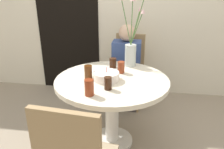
{
  "coord_description": "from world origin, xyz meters",
  "views": [
    {
      "loc": [
        0.26,
        -1.83,
        1.47
      ],
      "look_at": [
        0.0,
        0.0,
        0.74
      ],
      "focal_mm": 35.0,
      "sensor_mm": 36.0,
      "label": 1
    }
  ],
  "objects_px": {
    "birthday_cake": "(106,76)",
    "flower_vase": "(131,46)",
    "drink_glass_3": "(121,67)",
    "drink_glass_4": "(108,83)",
    "person_boy": "(126,71)",
    "drink_glass_1": "(89,88)",
    "side_plate": "(100,71)",
    "drink_glass_2": "(88,72)",
    "drink_glass_0": "(113,63)",
    "chair_far_back": "(128,66)"
  },
  "relations": [
    {
      "from": "chair_far_back",
      "to": "drink_glass_1",
      "type": "xyz_separation_m",
      "value": [
        -0.22,
        -1.23,
        0.23
      ]
    },
    {
      "from": "drink_glass_4",
      "to": "person_boy",
      "type": "xyz_separation_m",
      "value": [
        0.08,
        0.95,
        -0.24
      ]
    },
    {
      "from": "side_plate",
      "to": "drink_glass_0",
      "type": "relative_size",
      "value": 1.99
    },
    {
      "from": "flower_vase",
      "to": "drink_glass_2",
      "type": "bearing_deg",
      "value": -131.69
    },
    {
      "from": "drink_glass_3",
      "to": "drink_glass_4",
      "type": "bearing_deg",
      "value": -99.78
    },
    {
      "from": "birthday_cake",
      "to": "flower_vase",
      "type": "distance_m",
      "value": 0.5
    },
    {
      "from": "flower_vase",
      "to": "drink_glass_0",
      "type": "xyz_separation_m",
      "value": [
        -0.18,
        -0.08,
        -0.16
      ]
    },
    {
      "from": "side_plate",
      "to": "person_boy",
      "type": "xyz_separation_m",
      "value": [
        0.22,
        0.55,
        -0.19
      ]
    },
    {
      "from": "drink_glass_1",
      "to": "person_boy",
      "type": "height_order",
      "value": "person_boy"
    },
    {
      "from": "side_plate",
      "to": "drink_glass_0",
      "type": "distance_m",
      "value": 0.18
    },
    {
      "from": "chair_far_back",
      "to": "side_plate",
      "type": "bearing_deg",
      "value": -102.33
    },
    {
      "from": "birthday_cake",
      "to": "flower_vase",
      "type": "xyz_separation_m",
      "value": [
        0.19,
        0.43,
        0.17
      ]
    },
    {
      "from": "drink_glass_3",
      "to": "person_boy",
      "type": "distance_m",
      "value": 0.61
    },
    {
      "from": "drink_glass_0",
      "to": "drink_glass_1",
      "type": "relative_size",
      "value": 0.79
    },
    {
      "from": "drink_glass_0",
      "to": "drink_glass_1",
      "type": "bearing_deg",
      "value": -97.96
    },
    {
      "from": "birthday_cake",
      "to": "drink_glass_2",
      "type": "xyz_separation_m",
      "value": [
        -0.17,
        0.02,
        0.02
      ]
    },
    {
      "from": "drink_glass_0",
      "to": "side_plate",
      "type": "bearing_deg",
      "value": -129.2
    },
    {
      "from": "birthday_cake",
      "to": "drink_glass_1",
      "type": "distance_m",
      "value": 0.33
    },
    {
      "from": "person_boy",
      "to": "chair_far_back",
      "type": "bearing_deg",
      "value": 83.9
    },
    {
      "from": "drink_glass_1",
      "to": "birthday_cake",
      "type": "bearing_deg",
      "value": 75.83
    },
    {
      "from": "person_boy",
      "to": "drink_glass_2",
      "type": "bearing_deg",
      "value": -111.66
    },
    {
      "from": "flower_vase",
      "to": "drink_glass_3",
      "type": "xyz_separation_m",
      "value": [
        -0.08,
        -0.23,
        -0.15
      ]
    },
    {
      "from": "drink_glass_4",
      "to": "drink_glass_1",
      "type": "bearing_deg",
      "value": -134.5
    },
    {
      "from": "flower_vase",
      "to": "side_plate",
      "type": "bearing_deg",
      "value": -143.0
    },
    {
      "from": "flower_vase",
      "to": "drink_glass_2",
      "type": "distance_m",
      "value": 0.57
    },
    {
      "from": "birthday_cake",
      "to": "drink_glass_3",
      "type": "xyz_separation_m",
      "value": [
        0.11,
        0.2,
        0.02
      ]
    },
    {
      "from": "drink_glass_2",
      "to": "drink_glass_3",
      "type": "bearing_deg",
      "value": 32.74
    },
    {
      "from": "chair_far_back",
      "to": "person_boy",
      "type": "xyz_separation_m",
      "value": [
        -0.02,
        -0.16,
        -0.02
      ]
    },
    {
      "from": "flower_vase",
      "to": "chair_far_back",
      "type": "bearing_deg",
      "value": 96.15
    },
    {
      "from": "drink_glass_2",
      "to": "drink_glass_4",
      "type": "xyz_separation_m",
      "value": [
        0.22,
        -0.21,
        -0.01
      ]
    },
    {
      "from": "flower_vase",
      "to": "drink_glass_1",
      "type": "height_order",
      "value": "flower_vase"
    },
    {
      "from": "flower_vase",
      "to": "drink_glass_4",
      "type": "distance_m",
      "value": 0.65
    },
    {
      "from": "drink_glass_3",
      "to": "person_boy",
      "type": "relative_size",
      "value": 0.1
    },
    {
      "from": "flower_vase",
      "to": "drink_glass_0",
      "type": "bearing_deg",
      "value": -154.84
    },
    {
      "from": "chair_far_back",
      "to": "drink_glass_3",
      "type": "relative_size",
      "value": 8.15
    },
    {
      "from": "drink_glass_3",
      "to": "flower_vase",
      "type": "bearing_deg",
      "value": 70.39
    },
    {
      "from": "chair_far_back",
      "to": "side_plate",
      "type": "distance_m",
      "value": 0.76
    },
    {
      "from": "side_plate",
      "to": "drink_glass_4",
      "type": "xyz_separation_m",
      "value": [
        0.14,
        -0.4,
        0.05
      ]
    },
    {
      "from": "side_plate",
      "to": "drink_glass_2",
      "type": "distance_m",
      "value": 0.21
    },
    {
      "from": "flower_vase",
      "to": "drink_glass_0",
      "type": "distance_m",
      "value": 0.26
    },
    {
      "from": "chair_far_back",
      "to": "drink_glass_3",
      "type": "bearing_deg",
      "value": -86.13
    },
    {
      "from": "drink_glass_1",
      "to": "drink_glass_2",
      "type": "xyz_separation_m",
      "value": [
        -0.09,
        0.34,
        -0.0
      ]
    },
    {
      "from": "person_boy",
      "to": "drink_glass_0",
      "type": "bearing_deg",
      "value": -104.88
    },
    {
      "from": "drink_glass_0",
      "to": "person_boy",
      "type": "bearing_deg",
      "value": 75.12
    },
    {
      "from": "flower_vase",
      "to": "drink_glass_3",
      "type": "height_order",
      "value": "flower_vase"
    },
    {
      "from": "side_plate",
      "to": "drink_glass_3",
      "type": "relative_size",
      "value": 1.77
    },
    {
      "from": "drink_glass_4",
      "to": "drink_glass_0",
      "type": "bearing_deg",
      "value": 93.45
    },
    {
      "from": "birthday_cake",
      "to": "drink_glass_1",
      "type": "height_order",
      "value": "drink_glass_1"
    },
    {
      "from": "flower_vase",
      "to": "drink_glass_2",
      "type": "relative_size",
      "value": 6.3
    },
    {
      "from": "drink_glass_4",
      "to": "flower_vase",
      "type": "bearing_deg",
      "value": 76.52
    }
  ]
}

